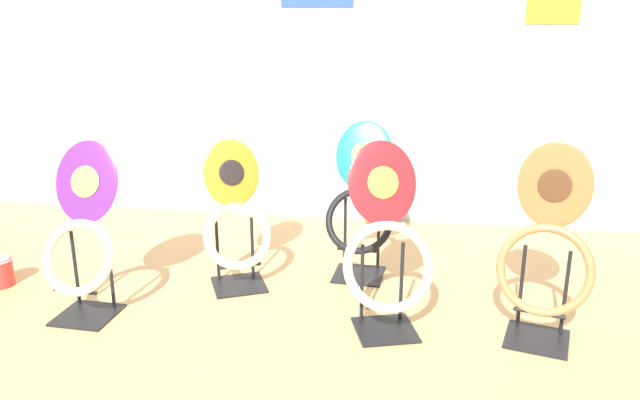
{
  "coord_description": "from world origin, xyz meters",
  "views": [
    {
      "loc": [
        0.62,
        -1.97,
        1.48
      ],
      "look_at": [
        0.18,
        1.0,
        0.55
      ],
      "focal_mm": 35.0,
      "sensor_mm": 36.0,
      "label": 1
    }
  ],
  "objects_px": {
    "paint_can": "(0,271)",
    "toilet_seat_display_woodgrain": "(546,256)",
    "toilet_seat_display_purple_note": "(82,239)",
    "toilet_seat_display_orange_sun": "(236,223)",
    "toilet_seat_display_teal_sax": "(361,203)",
    "toilet_seat_display_crimson_swirl": "(386,248)"
  },
  "relations": [
    {
      "from": "toilet_seat_display_purple_note",
      "to": "toilet_seat_display_woodgrain",
      "type": "height_order",
      "value": "toilet_seat_display_woodgrain"
    },
    {
      "from": "paint_can",
      "to": "toilet_seat_display_woodgrain",
      "type": "bearing_deg",
      "value": -3.68
    },
    {
      "from": "toilet_seat_display_purple_note",
      "to": "paint_can",
      "type": "relative_size",
      "value": 5.35
    },
    {
      "from": "toilet_seat_display_teal_sax",
      "to": "paint_can",
      "type": "relative_size",
      "value": 5.41
    },
    {
      "from": "toilet_seat_display_woodgrain",
      "to": "toilet_seat_display_teal_sax",
      "type": "bearing_deg",
      "value": 144.01
    },
    {
      "from": "toilet_seat_display_woodgrain",
      "to": "toilet_seat_display_teal_sax",
      "type": "xyz_separation_m",
      "value": [
        -0.88,
        0.64,
        0.01
      ]
    },
    {
      "from": "toilet_seat_display_crimson_swirl",
      "to": "toilet_seat_display_teal_sax",
      "type": "relative_size",
      "value": 1.02
    },
    {
      "from": "toilet_seat_display_woodgrain",
      "to": "toilet_seat_display_teal_sax",
      "type": "height_order",
      "value": "toilet_seat_display_woodgrain"
    },
    {
      "from": "toilet_seat_display_orange_sun",
      "to": "toilet_seat_display_woodgrain",
      "type": "height_order",
      "value": "toilet_seat_display_woodgrain"
    },
    {
      "from": "toilet_seat_display_woodgrain",
      "to": "paint_can",
      "type": "relative_size",
      "value": 5.78
    },
    {
      "from": "toilet_seat_display_orange_sun",
      "to": "toilet_seat_display_purple_note",
      "type": "height_order",
      "value": "toilet_seat_display_purple_note"
    },
    {
      "from": "paint_can",
      "to": "toilet_seat_display_purple_note",
      "type": "bearing_deg",
      "value": -20.19
    },
    {
      "from": "toilet_seat_display_crimson_swirl",
      "to": "toilet_seat_display_woodgrain",
      "type": "xyz_separation_m",
      "value": [
        0.71,
        -0.01,
        0.01
      ]
    },
    {
      "from": "toilet_seat_display_crimson_swirl",
      "to": "paint_can",
      "type": "relative_size",
      "value": 5.53
    },
    {
      "from": "toilet_seat_display_purple_note",
      "to": "toilet_seat_display_teal_sax",
      "type": "bearing_deg",
      "value": 28.22
    },
    {
      "from": "toilet_seat_display_purple_note",
      "to": "toilet_seat_display_woodgrain",
      "type": "xyz_separation_m",
      "value": [
        2.19,
        0.06,
        0.02
      ]
    },
    {
      "from": "toilet_seat_display_teal_sax",
      "to": "toilet_seat_display_purple_note",
      "type": "bearing_deg",
      "value": -151.78
    },
    {
      "from": "toilet_seat_display_crimson_swirl",
      "to": "toilet_seat_display_woodgrain",
      "type": "distance_m",
      "value": 0.71
    },
    {
      "from": "toilet_seat_display_orange_sun",
      "to": "toilet_seat_display_crimson_swirl",
      "type": "bearing_deg",
      "value": -24.61
    },
    {
      "from": "toilet_seat_display_purple_note",
      "to": "toilet_seat_display_woodgrain",
      "type": "distance_m",
      "value": 2.19
    },
    {
      "from": "toilet_seat_display_crimson_swirl",
      "to": "toilet_seat_display_woodgrain",
      "type": "height_order",
      "value": "toilet_seat_display_woodgrain"
    },
    {
      "from": "toilet_seat_display_purple_note",
      "to": "toilet_seat_display_crimson_swirl",
      "type": "bearing_deg",
      "value": 2.65
    }
  ]
}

